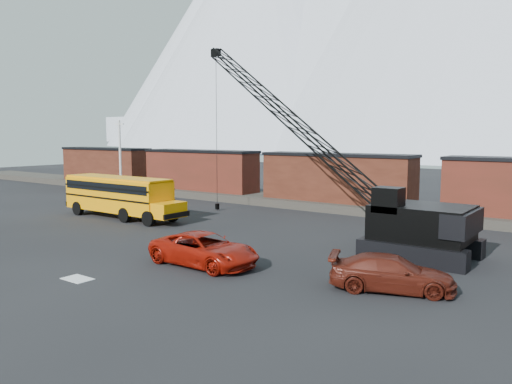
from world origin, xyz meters
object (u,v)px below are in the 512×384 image
(school_bus, at_px, (121,195))
(red_pickup, at_px, (204,249))
(crawler_crane, at_px, (287,116))
(maroon_suv, at_px, (392,273))

(school_bus, bearing_deg, red_pickup, -24.38)
(red_pickup, relative_size, crawler_crane, 0.26)
(school_bus, xyz_separation_m, maroon_suv, (23.84, -5.13, -1.05))
(school_bus, bearing_deg, crawler_crane, 19.00)
(maroon_suv, bearing_deg, school_bus, 57.02)
(school_bus, height_order, crawler_crane, crawler_crane)
(red_pickup, relative_size, maroon_suv, 1.14)
(red_pickup, bearing_deg, crawler_crane, 12.39)
(crawler_crane, bearing_deg, school_bus, -161.00)
(maroon_suv, xyz_separation_m, crawler_crane, (-11.31, 9.45, 6.96))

